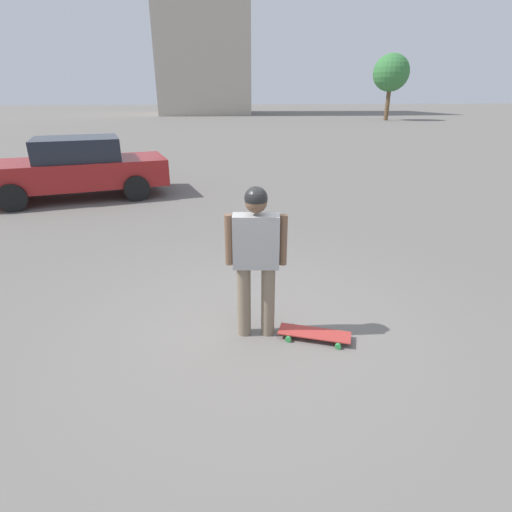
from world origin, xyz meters
TOP-DOWN VIEW (x-y plane):
  - ground_plane at (0.00, 0.00)m, footprint 220.00×220.00m
  - person at (0.00, 0.00)m, footprint 0.28×0.63m
  - skateboard at (0.21, 0.61)m, footprint 0.53×0.80m
  - car_parked_near at (-7.04, -3.43)m, footprint 2.71×4.67m
  - tree_distant at (-36.94, 19.76)m, footprint 3.54×3.54m

SIDE VIEW (x-z plane):
  - ground_plane at x=0.00m, z-range 0.00..0.00m
  - skateboard at x=0.21m, z-range 0.02..0.10m
  - car_parked_near at x=-7.04m, z-range 0.02..1.51m
  - person at x=0.00m, z-range 0.15..1.80m
  - tree_distant at x=-36.94m, z-range 1.33..7.59m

